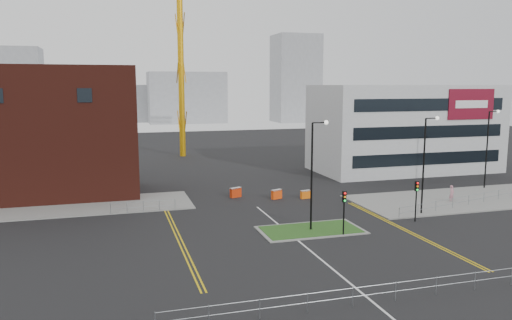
% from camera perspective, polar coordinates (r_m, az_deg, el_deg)
% --- Properties ---
extents(ground, '(200.00, 200.00, 0.00)m').
position_cam_1_polar(ground, '(34.53, 8.34, -11.90)').
color(ground, black).
rests_on(ground, ground).
extents(pavement_left, '(28.00, 8.00, 0.12)m').
position_cam_1_polar(pavement_left, '(53.07, -22.80, -5.13)').
color(pavement_left, slate).
rests_on(pavement_left, ground).
extents(pavement_right, '(24.00, 10.00, 0.12)m').
position_cam_1_polar(pavement_right, '(57.39, 22.68, -4.12)').
color(pavement_right, slate).
rests_on(pavement_right, ground).
extents(island_kerb, '(8.60, 4.60, 0.08)m').
position_cam_1_polar(island_kerb, '(42.22, 6.27, -7.96)').
color(island_kerb, slate).
rests_on(island_kerb, ground).
extents(grass_island, '(8.00, 4.00, 0.12)m').
position_cam_1_polar(grass_island, '(42.22, 6.27, -7.94)').
color(grass_island, '#1A4316').
rests_on(grass_island, ground).
extents(brick_building, '(24.20, 10.07, 14.24)m').
position_cam_1_polar(brick_building, '(58.30, -25.45, 2.66)').
color(brick_building, '#4E1B13').
rests_on(brick_building, ground).
extents(office_block, '(25.00, 12.20, 12.00)m').
position_cam_1_polar(office_block, '(73.28, 16.58, 3.52)').
color(office_block, '#B6B9BC').
rests_on(office_block, ground).
extents(streetlamp_island, '(1.46, 0.36, 9.18)m').
position_cam_1_polar(streetlamp_island, '(41.11, 6.68, -0.73)').
color(streetlamp_island, black).
rests_on(streetlamp_island, ground).
extents(streetlamp_right_near, '(1.46, 0.36, 9.18)m').
position_cam_1_polar(streetlamp_right_near, '(48.67, 18.86, 0.31)').
color(streetlamp_right_near, black).
rests_on(streetlamp_right_near, ground).
extents(streetlamp_right_far, '(1.46, 0.36, 9.18)m').
position_cam_1_polar(streetlamp_right_far, '(63.56, 25.07, 1.80)').
color(streetlamp_right_far, black).
rests_on(streetlamp_right_far, ground).
extents(traffic_light_island, '(0.28, 0.33, 3.65)m').
position_cam_1_polar(traffic_light_island, '(40.60, 10.05, -5.02)').
color(traffic_light_island, black).
rests_on(traffic_light_island, ground).
extents(traffic_light_right, '(0.28, 0.33, 3.65)m').
position_cam_1_polar(traffic_light_right, '(46.27, 17.87, -3.63)').
color(traffic_light_right, black).
rests_on(traffic_light_right, ground).
extents(railing_front, '(24.05, 0.05, 1.10)m').
position_cam_1_polar(railing_front, '(29.29, 13.41, -14.24)').
color(railing_front, gray).
rests_on(railing_front, ground).
extents(railing_left, '(6.05, 0.05, 1.10)m').
position_cam_1_polar(railing_left, '(48.72, -12.76, -5.02)').
color(railing_left, gray).
rests_on(railing_left, ground).
extents(railing_right, '(19.05, 5.05, 1.10)m').
position_cam_1_polar(railing_right, '(54.42, 23.14, -4.04)').
color(railing_right, gray).
rests_on(railing_right, ground).
extents(centre_line, '(0.15, 30.00, 0.01)m').
position_cam_1_polar(centre_line, '(36.24, 7.00, -10.86)').
color(centre_line, silver).
rests_on(centre_line, ground).
extents(yellow_left_a, '(0.12, 24.00, 0.01)m').
position_cam_1_polar(yellow_left_a, '(41.39, -9.21, -8.42)').
color(yellow_left_a, gold).
rests_on(yellow_left_a, ground).
extents(yellow_left_b, '(0.12, 24.00, 0.01)m').
position_cam_1_polar(yellow_left_b, '(41.42, -8.79, -8.39)').
color(yellow_left_b, gold).
rests_on(yellow_left_b, ground).
extents(yellow_right_a, '(0.12, 20.00, 0.01)m').
position_cam_1_polar(yellow_right_a, '(43.93, 16.45, -7.66)').
color(yellow_right_a, gold).
rests_on(yellow_right_a, ground).
extents(yellow_right_b, '(0.12, 20.00, 0.01)m').
position_cam_1_polar(yellow_right_b, '(44.09, 16.78, -7.61)').
color(yellow_right_b, gold).
rests_on(yellow_right_b, ground).
extents(skyline_a, '(18.00, 12.00, 22.00)m').
position_cam_1_polar(skyline_a, '(151.62, -26.55, 7.31)').
color(skyline_a, gray).
rests_on(skyline_a, ground).
extents(skyline_b, '(24.00, 12.00, 16.00)m').
position_cam_1_polar(skyline_b, '(161.12, -7.93, 7.08)').
color(skyline_b, gray).
rests_on(skyline_b, ground).
extents(skyline_c, '(14.00, 12.00, 28.00)m').
position_cam_1_polar(skyline_c, '(165.12, 4.55, 9.25)').
color(skyline_c, gray).
rests_on(skyline_c, ground).
extents(skyline_d, '(30.00, 12.00, 12.00)m').
position_cam_1_polar(skyline_d, '(169.52, -14.48, 6.29)').
color(skyline_d, gray).
rests_on(skyline_d, ground).
extents(pedestrian, '(0.77, 0.65, 1.79)m').
position_cam_1_polar(pedestrian, '(55.34, 21.46, -3.63)').
color(pedestrian, '#C27E8E').
rests_on(pedestrian, ground).
extents(barrier_left, '(1.33, 0.85, 1.06)m').
position_cam_1_polar(barrier_left, '(53.93, -2.34, -3.68)').
color(barrier_left, red).
rests_on(barrier_left, ground).
extents(barrier_mid, '(1.26, 0.80, 1.01)m').
position_cam_1_polar(barrier_mid, '(53.19, 2.37, -3.88)').
color(barrier_mid, '#FF490E').
rests_on(barrier_mid, ground).
extents(barrier_right, '(1.11, 0.53, 0.89)m').
position_cam_1_polar(barrier_right, '(53.59, 5.66, -3.89)').
color(barrier_right, orange).
rests_on(barrier_right, ground).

